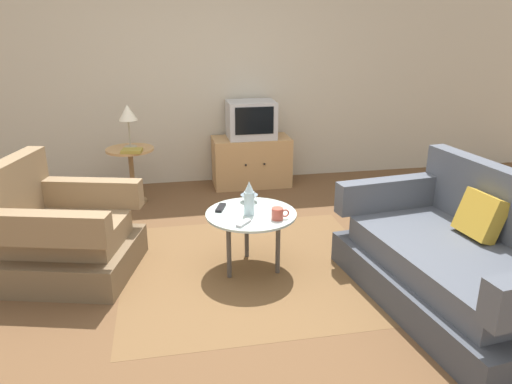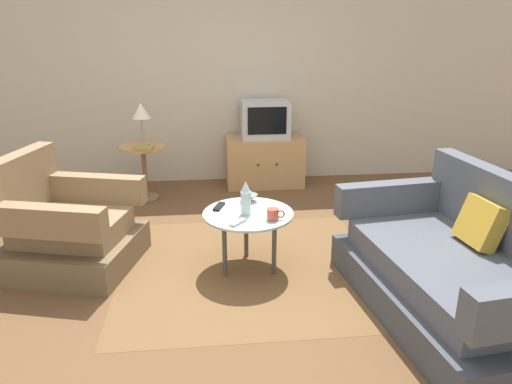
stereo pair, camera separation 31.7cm
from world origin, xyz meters
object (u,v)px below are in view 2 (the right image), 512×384
Objects in this scene: television at (265,120)px; tv_remote_silver at (238,223)px; vase at (246,199)px; table_lamp at (141,113)px; bowl at (249,198)px; side_table at (144,161)px; mug at (273,214)px; coffee_table at (248,218)px; tv_remote_dark at (219,207)px; couch at (459,272)px; tv_stand at (265,161)px; book at (144,148)px; armchair at (66,230)px.

tv_remote_silver is at bearing -101.73° from television.
television is at bearing 29.94° from tv_remote_silver.
vase is at bearing 19.29° from tv_remote_silver.
table_lamp is 3.24× the size of bowl.
side_table is 1.32× the size of table_lamp.
mug is 0.27m from tv_remote_silver.
tv_remote_dark is at bearing 150.16° from coffee_table.
side_table is 2.26× the size of vase.
bowl reaches higher than tv_remote_dark.
coffee_table is 1.28× the size of television.
mug is 0.95× the size of bowl.
tv_stand is at bearing 11.60° from couch.
table_lamp is 1.84m from bowl.
book is at bearing -83.03° from table_lamp.
tv_remote_dark is at bearing -64.89° from table_lamp.
tv_stand is 1.54m from table_lamp.
television reaches higher than bowl.
vase is 1.20× the size of book.
bowl is at bearing -100.94° from tv_stand.
armchair is at bearing 63.81° from couch.
side_table is (-0.97, 1.71, 0.01)m from coffee_table.
tv_stand is at bearing 79.16° from vase.
television is at bearing 84.61° from mug.
vase is 0.28m from tv_remote_dark.
armchair is 2.46× the size of table_lamp.
tv_remote_dark is 0.36m from tv_remote_silver.
television reaches higher than armchair.
tv_stand is 3.38× the size of vase.
armchair reaches higher than mug.
vase reaches higher than tv_stand.
table_lamp reaches higher than book.
mug is at bearing 73.20° from tv_remote_dark.
side_table reaches higher than mug.
tv_remote_dark is (-0.22, 0.12, 0.06)m from coffee_table.
side_table is at bearing 121.43° from mug.
bowl is at bearing 26.57° from tv_remote_silver.
television is 3.88× the size of bowl.
vase is at bearing -61.33° from side_table.
mug is 0.97× the size of tv_remote_silver.
tv_remote_dark is at bearing -64.48° from side_table.
vase reaches higher than coffee_table.
side_table is at bearing 178.18° from armchair.
coffee_table is 3.15× the size of book.
mug is (1.14, -1.88, -0.43)m from table_lamp.
armchair is 2.91m from couch.
table_lamp is at bearing 118.29° from vase.
vase is at bearing -61.71° from table_lamp.
mug is (1.59, -0.38, 0.21)m from armchair.
coffee_table is at bearing -100.42° from television.
mug reaches higher than tv_remote_dark.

